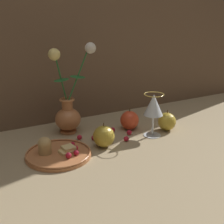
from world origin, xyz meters
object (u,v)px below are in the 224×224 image
apple_beside_vase (167,122)px  apple_at_table_edge (104,136)px  wine_glass (153,106)px  plate_with_pastries (57,152)px  vase (68,109)px  apple_near_glass (130,120)px

apple_beside_vase → apple_at_table_edge: size_ratio=0.94×
wine_glass → plate_with_pastries: bearing=179.2°
vase → apple_beside_vase: size_ratio=4.10×
wine_glass → apple_at_table_edge: size_ratio=1.86×
apple_near_glass → wine_glass: bearing=-66.8°
wine_glass → apple_near_glass: size_ratio=1.90×
apple_beside_vase → apple_at_table_edge: apple_at_table_edge is taller
apple_at_table_edge → plate_with_pastries: bearing=178.2°
plate_with_pastries → apple_beside_vase: 0.45m
plate_with_pastries → wine_glass: (0.37, -0.01, 0.10)m
vase → apple_beside_vase: (0.34, -0.16, -0.06)m
wine_glass → apple_at_table_edge: bearing=-180.0°
plate_with_pastries → apple_beside_vase: size_ratio=2.59×
vase → apple_near_glass: vase is taller
wine_glass → apple_beside_vase: size_ratio=1.97×
plate_with_pastries → apple_at_table_edge: 0.17m
apple_at_table_edge → apple_near_glass: bearing=31.0°
vase → plate_with_pastries: (-0.11, -0.17, -0.08)m
vase → apple_at_table_edge: bearing=-71.5°
vase → wine_glass: size_ratio=2.08×
apple_beside_vase → apple_near_glass: (-0.12, 0.08, 0.00)m
vase → apple_at_table_edge: size_ratio=3.87×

